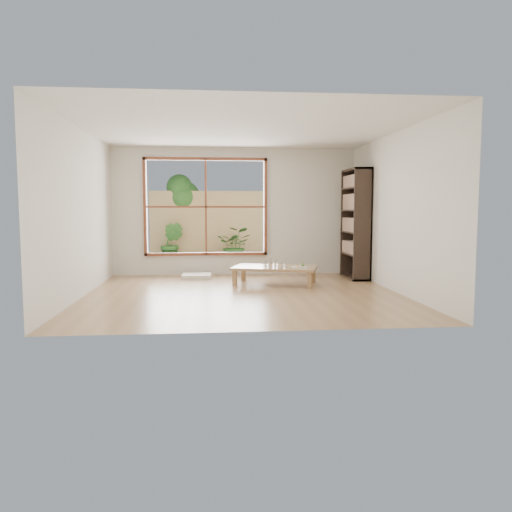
% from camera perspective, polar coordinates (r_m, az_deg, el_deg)
% --- Properties ---
extents(ground, '(5.00, 5.00, 0.00)m').
position_cam_1_polar(ground, '(8.04, -1.48, -4.33)').
color(ground, '#A57C52').
rests_on(ground, ground).
extents(low_table, '(1.65, 1.23, 0.32)m').
position_cam_1_polar(low_table, '(9.00, 2.18, -1.46)').
color(low_table, '#A98252').
rests_on(low_table, ground).
extents(floor_cushion, '(0.57, 0.57, 0.08)m').
position_cam_1_polar(floor_cushion, '(9.92, -6.78, -2.27)').
color(floor_cushion, white).
rests_on(floor_cushion, ground).
extents(bookshelf, '(0.34, 0.96, 2.13)m').
position_cam_1_polar(bookshelf, '(9.93, 11.31, 3.60)').
color(bookshelf, '#30221A').
rests_on(bookshelf, ground).
extents(glass_tall, '(0.08, 0.08, 0.15)m').
position_cam_1_polar(glass_tall, '(8.96, 1.86, -0.76)').
color(glass_tall, silver).
rests_on(glass_tall, low_table).
extents(glass_mid, '(0.06, 0.06, 0.09)m').
position_cam_1_polar(glass_mid, '(8.96, 3.12, -0.96)').
color(glass_mid, silver).
rests_on(glass_mid, low_table).
extents(glass_short, '(0.07, 0.07, 0.09)m').
position_cam_1_polar(glass_short, '(9.15, 2.27, -0.80)').
color(glass_short, silver).
rests_on(glass_short, low_table).
extents(glass_small, '(0.06, 0.06, 0.08)m').
position_cam_1_polar(glass_small, '(9.10, 1.22, -0.88)').
color(glass_small, silver).
rests_on(glass_small, low_table).
extents(food_tray, '(0.29, 0.22, 0.08)m').
position_cam_1_polar(food_tray, '(8.83, 5.04, -1.23)').
color(food_tray, white).
rests_on(food_tray, low_table).
extents(deck, '(2.80, 2.00, 0.05)m').
position_cam_1_polar(deck, '(11.54, -5.64, -1.38)').
color(deck, '#332D25').
rests_on(deck, ground).
extents(garden_bench, '(1.10, 0.37, 0.34)m').
position_cam_1_polar(garden_bench, '(11.34, -5.84, 0.07)').
color(garden_bench, '#30221A').
rests_on(garden_bench, deck).
extents(bamboo_fence, '(2.80, 0.06, 1.80)m').
position_cam_1_polar(bamboo_fence, '(12.47, -5.66, 3.27)').
color(bamboo_fence, tan).
rests_on(bamboo_fence, ground).
extents(shrub_right, '(0.95, 0.87, 0.90)m').
position_cam_1_polar(shrub_right, '(12.07, -2.39, 1.20)').
color(shrub_right, '#356324').
rests_on(shrub_right, deck).
extents(shrub_left, '(0.66, 0.59, 1.01)m').
position_cam_1_polar(shrub_left, '(12.25, -9.61, 1.44)').
color(shrub_left, '#356324').
rests_on(shrub_left, deck).
extents(garden_tree, '(1.04, 0.85, 2.22)m').
position_cam_1_polar(garden_tree, '(12.79, -8.74, 6.54)').
color(garden_tree, '#4C3D2D').
rests_on(garden_tree, ground).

